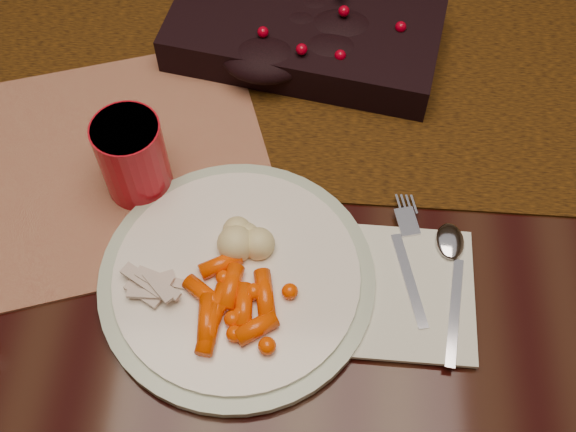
# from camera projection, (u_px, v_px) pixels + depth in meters

# --- Properties ---
(floor) EXTENTS (5.00, 5.00, 0.00)m
(floor) POSITION_uv_depth(u_px,v_px,m) (285.00, 308.00, 1.57)
(floor) COLOR black
(floor) RESTS_ON ground
(dining_table) EXTENTS (1.80, 1.00, 0.75)m
(dining_table) POSITION_uv_depth(u_px,v_px,m) (284.00, 218.00, 1.25)
(dining_table) COLOR black
(dining_table) RESTS_ON floor
(table_runner) EXTENTS (1.89, 0.42, 0.00)m
(table_runner) POSITION_uv_depth(u_px,v_px,m) (321.00, 74.00, 0.92)
(table_runner) COLOR #442C0C
(table_runner) RESTS_ON dining_table
(centerpiece) EXTENTS (0.37, 0.24, 0.07)m
(centerpiece) POSITION_uv_depth(u_px,v_px,m) (305.00, 28.00, 0.91)
(centerpiece) COLOR black
(centerpiece) RESTS_ON table_runner
(placemat_main) EXTENTS (0.52, 0.44, 0.00)m
(placemat_main) POSITION_uv_depth(u_px,v_px,m) (78.00, 171.00, 0.84)
(placemat_main) COLOR brown
(placemat_main) RESTS_ON dining_table
(dinner_plate) EXTENTS (0.34, 0.34, 0.02)m
(dinner_plate) POSITION_uv_depth(u_px,v_px,m) (237.00, 278.00, 0.76)
(dinner_plate) COLOR white
(dinner_plate) RESTS_ON placemat_main
(baby_carrots) EXTENTS (0.12, 0.11, 0.02)m
(baby_carrots) POSITION_uv_depth(u_px,v_px,m) (245.00, 297.00, 0.73)
(baby_carrots) COLOR #ED4100
(baby_carrots) RESTS_ON dinner_plate
(mashed_potatoes) EXTENTS (0.08, 0.07, 0.04)m
(mashed_potatoes) POSITION_uv_depth(u_px,v_px,m) (239.00, 229.00, 0.75)
(mashed_potatoes) COLOR beige
(mashed_potatoes) RESTS_ON dinner_plate
(turkey_shreds) EXTENTS (0.08, 0.07, 0.02)m
(turkey_shreds) POSITION_uv_depth(u_px,v_px,m) (155.00, 291.00, 0.73)
(turkey_shreds) COLOR #A47F6E
(turkey_shreds) RESTS_ON dinner_plate
(napkin) EXTENTS (0.14, 0.16, 0.01)m
(napkin) POSITION_uv_depth(u_px,v_px,m) (410.00, 292.00, 0.75)
(napkin) COLOR silver
(napkin) RESTS_ON placemat_main
(fork) EXTENTS (0.05, 0.14, 0.00)m
(fork) POSITION_uv_depth(u_px,v_px,m) (409.00, 265.00, 0.77)
(fork) COLOR #ABAAC0
(fork) RESTS_ON napkin
(spoon) EXTENTS (0.05, 0.16, 0.00)m
(spoon) POSITION_uv_depth(u_px,v_px,m) (453.00, 289.00, 0.75)
(spoon) COLOR silver
(spoon) RESTS_ON napkin
(red_cup) EXTENTS (0.08, 0.08, 0.10)m
(red_cup) POSITION_uv_depth(u_px,v_px,m) (133.00, 157.00, 0.78)
(red_cup) COLOR #AE0B17
(red_cup) RESTS_ON placemat_main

